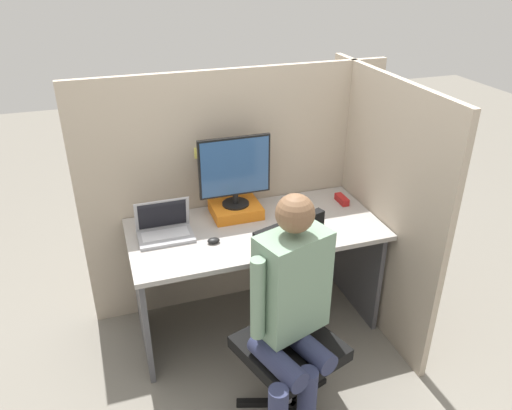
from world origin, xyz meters
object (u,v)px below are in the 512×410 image
carrot_toy (262,242)px  office_chair (289,320)px  stapler (342,199)px  monitor (235,170)px  person (292,305)px  paper_box (236,209)px  laptop (165,230)px

carrot_toy → office_chair: bearing=-87.5°
stapler → carrot_toy: size_ratio=1.06×
monitor → stapler: size_ratio=3.46×
monitor → office_chair: size_ratio=0.44×
monitor → person: person is taller
stapler → monitor: bearing=174.9°
monitor → person: bearing=-89.8°
stapler → office_chair: (-0.66, -0.73, -0.25)m
office_chair → monitor: bearing=94.1°
paper_box → carrot_toy: 0.40m
person → stapler: bearing=51.3°
office_chair → person: person is taller
person → paper_box: bearing=90.2°
carrot_toy → person: (-0.03, -0.55, -0.02)m
monitor → laptop: (-0.47, -0.13, -0.26)m
paper_box → monitor: monitor is taller
laptop → carrot_toy: size_ratio=2.61×
paper_box → person: bearing=-89.8°
laptop → person: person is taller
stapler → office_chair: office_chair is taller
monitor → carrot_toy: monitor is taller
monitor → stapler: bearing=-5.1°
stapler → paper_box: bearing=175.1°
office_chair → carrot_toy: bearing=92.5°
stapler → carrot_toy: 0.75m
stapler → carrot_toy: bearing=-153.6°
laptop → stapler: laptop is taller
stapler → carrot_toy: stapler is taller
monitor → carrot_toy: (0.04, -0.40, -0.29)m
laptop → person: size_ratio=0.24×
monitor → laptop: 0.55m
laptop → office_chair: bearing=-51.6°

